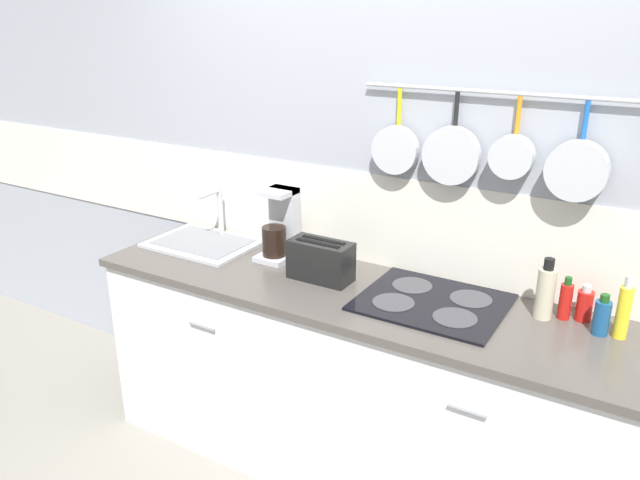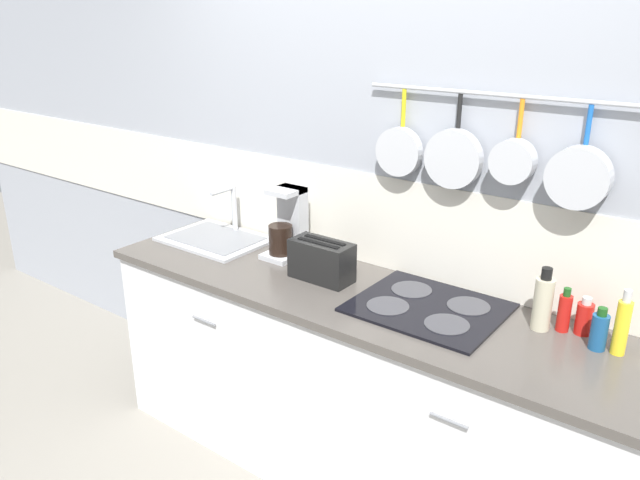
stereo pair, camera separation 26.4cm
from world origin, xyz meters
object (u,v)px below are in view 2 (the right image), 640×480
Objects in this scene: toaster at (322,260)px; bottle_hot_sauce at (564,312)px; bottle_sesame_oil at (584,318)px; coffee_maker at (288,227)px; bottle_dish_soap at (622,326)px; bottle_olive_oil at (599,331)px; bottle_vinegar at (543,302)px.

bottle_hot_sauce is at bearing 9.30° from toaster.
bottle_hot_sauce is 1.18× the size of bottle_sesame_oil.
bottle_dish_soap is at bearing -0.97° from coffee_maker.
bottle_olive_oil is at bearing -24.21° from bottle_hot_sauce.
coffee_maker is 1.39× the size of bottle_dish_soap.
bottle_dish_soap is (0.07, 0.01, 0.04)m from bottle_olive_oil.
bottle_olive_oil is (0.14, -0.06, -0.01)m from bottle_hot_sauce.
bottle_vinegar reaches higher than toaster.
bottle_dish_soap is at bearing -3.53° from bottle_vinegar.
bottle_vinegar is (1.22, -0.01, -0.03)m from coffee_maker.
bottle_dish_soap is at bearing -14.18° from bottle_hot_sauce.
bottle_vinegar is 0.21m from bottle_olive_oil.
bottle_vinegar reaches higher than bottle_olive_oil.
bottle_dish_soap reaches higher than toaster.
bottle_vinegar reaches higher than bottle_dish_soap.
bottle_sesame_oil is 0.16m from bottle_dish_soap.
bottle_hot_sauce is 1.08× the size of bottle_olive_oil.
coffee_maker is at bearing -178.01° from bottle_sesame_oil.
bottle_olive_oil is at bearing 5.07° from toaster.
bottle_hot_sauce reaches higher than bottle_olive_oil.
toaster is 1.13m from bottle_olive_oil.
bottle_olive_oil is at bearing -7.50° from bottle_vinegar.
bottle_vinegar is 0.15m from bottle_sesame_oil.
bottle_dish_soap is (1.19, 0.11, 0.02)m from toaster.
toaster is 1.20m from bottle_dish_soap.
bottle_sesame_oil is at bearing 17.66° from bottle_hot_sauce.
bottle_sesame_oil is (0.14, 0.06, -0.04)m from bottle_vinegar.
toaster is (0.30, -0.14, -0.05)m from coffee_maker.
coffee_maker is 1.43m from bottle_olive_oil.
coffee_maker reaches higher than bottle_hot_sauce.
bottle_hot_sauce is 0.71× the size of bottle_dish_soap.
bottle_hot_sauce is at bearing 1.15° from coffee_maker.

